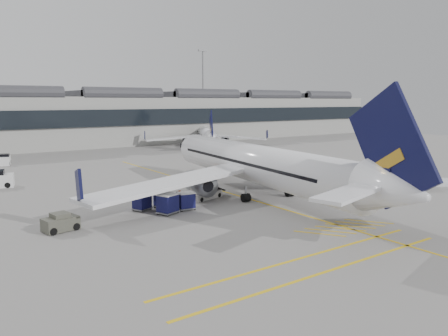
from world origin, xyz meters
TOP-DOWN VIEW (x-y plane):
  - ground at (0.00, 0.00)m, footprint 220.00×220.00m
  - terminal at (0.00, 71.93)m, footprint 200.00×20.45m
  - apron_markings at (10.00, 10.00)m, footprint 0.25×60.00m
  - airliner_main at (11.87, 6.36)m, footprint 39.10×42.96m
  - airliner_far at (36.87, 56.00)m, footprint 25.76×28.41m
  - belt_loader at (6.28, 8.37)m, footprint 4.86×2.61m
  - baggage_cart_a at (1.00, 7.95)m, footprint 1.88×1.73m
  - baggage_cart_b at (2.35, 5.41)m, footprint 1.75×1.51m
  - baggage_cart_c at (-1.14, 7.57)m, footprint 1.90×1.75m
  - baggage_cart_d at (0.23, 5.04)m, footprint 2.16×1.99m
  - ramp_agent_a at (2.37, 6.58)m, footprint 0.68×0.72m
  - ramp_agent_b at (1.18, 7.66)m, footprint 1.04×0.88m
  - pushback_tug at (-9.13, 5.17)m, footprint 2.85×2.05m
  - safety_cone_nose at (12.93, 21.72)m, footprint 0.40×0.40m
  - safety_cone_engine at (16.42, 6.34)m, footprint 0.34×0.34m
  - service_van_mid at (-6.91, 47.44)m, footprint 2.48×3.77m
  - service_van_right at (29.93, 34.80)m, footprint 3.85×3.24m

SIDE VIEW (x-z plane):
  - ground at x=0.00m, z-range 0.00..0.00m
  - apron_markings at x=10.00m, z-range 0.00..0.01m
  - safety_cone_engine at x=16.42m, z-range 0.00..0.47m
  - safety_cone_nose at x=12.93m, z-range 0.00..0.56m
  - belt_loader at x=6.28m, z-range -0.40..1.52m
  - pushback_tug at x=-9.13m, z-range -0.08..1.37m
  - service_van_right at x=29.93m, z-range -0.09..1.68m
  - service_van_mid at x=-6.91m, z-range -0.09..1.69m
  - ramp_agent_a at x=2.37m, z-range 0.00..1.66m
  - baggage_cart_a at x=1.00m, z-range 0.06..1.66m
  - baggage_cart_c at x=-1.14m, z-range 0.06..1.67m
  - baggage_cart_b at x=2.35m, z-range 0.06..1.72m
  - ramp_agent_b at x=1.18m, z-range 0.00..1.89m
  - baggage_cart_d at x=0.23m, z-range 0.07..1.90m
  - airliner_far at x=36.87m, z-range -1.71..6.58m
  - airliner_main at x=11.87m, z-range -2.36..9.09m
  - terminal at x=0.00m, z-range -0.06..12.34m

